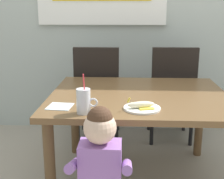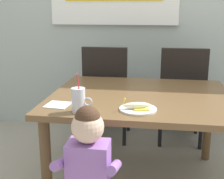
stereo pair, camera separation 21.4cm
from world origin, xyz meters
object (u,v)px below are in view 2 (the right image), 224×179
at_px(dining_table, 140,106).
at_px(dining_chair_left, 107,88).
at_px(toddler_standing, 88,162).
at_px(milk_cup, 79,102).
at_px(paper_napkin, 58,105).
at_px(peeled_banana, 136,106).
at_px(dining_chair_right, 182,91).
at_px(snack_plate, 138,109).

xyz_separation_m(dining_table, dining_chair_left, (-0.38, 0.74, -0.07)).
height_order(toddler_standing, milk_cup, milk_cup).
bearing_deg(dining_chair_left, dining_table, 117.00).
bearing_deg(paper_napkin, peeled_banana, -3.66).
bearing_deg(dining_chair_right, snack_plate, 72.90).
height_order(dining_chair_left, paper_napkin, dining_chair_left).
relative_size(dining_table, snack_plate, 5.59).
bearing_deg(dining_chair_left, dining_chair_right, -177.73).
bearing_deg(snack_plate, paper_napkin, 177.70).
height_order(milk_cup, paper_napkin, milk_cup).
distance_m(snack_plate, paper_napkin, 0.52).
distance_m(dining_chair_left, dining_chair_right, 0.72).
relative_size(toddler_standing, peeled_banana, 4.77).
bearing_deg(dining_chair_left, toddler_standing, 95.96).
distance_m(toddler_standing, paper_napkin, 0.52).
relative_size(toddler_standing, paper_napkin, 5.59).
xyz_separation_m(dining_table, dining_chair_right, (0.35, 0.77, -0.07)).
bearing_deg(dining_chair_right, paper_napkin, 51.69).
height_order(dining_chair_right, toddler_standing, dining_chair_right).
height_order(dining_table, milk_cup, milk_cup).
distance_m(snack_plate, peeled_banana, 0.03).
relative_size(dining_chair_left, snack_plate, 4.17).
height_order(dining_table, snack_plate, snack_plate).
xyz_separation_m(dining_table, snack_plate, (0.01, -0.35, 0.09)).
height_order(dining_chair_left, dining_chair_right, same).
relative_size(dining_table, dining_chair_left, 1.34).
bearing_deg(toddler_standing, dining_table, 72.81).
relative_size(dining_table, milk_cup, 5.18).
bearing_deg(dining_table, snack_plate, -89.03).
bearing_deg(snack_plate, milk_cup, -164.78).
bearing_deg(milk_cup, paper_napkin, 145.81).
xyz_separation_m(dining_chair_left, snack_plate, (0.38, -1.08, 0.17)).
bearing_deg(paper_napkin, dining_chair_left, 82.58).
bearing_deg(dining_chair_left, milk_cup, 91.57).
xyz_separation_m(peeled_banana, paper_napkin, (-0.51, 0.03, -0.03)).
bearing_deg(dining_chair_right, milk_cup, 60.20).
distance_m(toddler_standing, milk_cup, 0.39).
relative_size(milk_cup, snack_plate, 1.08).
bearing_deg(toddler_standing, dining_chair_left, 95.96).
bearing_deg(toddler_standing, peeled_banana, 58.81).
distance_m(dining_chair_left, milk_cup, 1.20).
xyz_separation_m(dining_chair_right, peeled_banana, (-0.35, -1.12, 0.19)).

